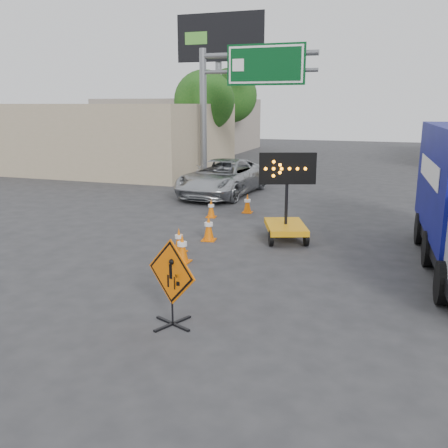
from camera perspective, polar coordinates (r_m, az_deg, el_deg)
The scene contains 15 objects.
ground at distance 9.00m, azimuth -5.64°, elevation -12.91°, with size 100.00×100.00×0.00m, color #2D2D30.
storefront_left_near at distance 32.45m, azimuth -13.62°, elevation 9.67°, with size 14.00×10.00×4.00m, color tan.
storefront_left_far at distance 45.26m, azimuth -5.03°, elevation 11.25°, with size 12.00×10.00×4.40m, color gray.
highway_gantry at distance 26.47m, azimuth 1.88°, elevation 15.89°, with size 6.18×0.38×6.90m.
billboard at distance 35.35m, azimuth -0.46°, elevation 19.02°, with size 6.10×0.54×9.85m.
tree_left_near at distance 31.44m, azimuth -2.27°, elevation 13.86°, with size 3.71×3.71×6.03m.
tree_left_far at distance 39.31m, azimuth 0.71°, elevation 14.45°, with size 4.10×4.10×6.66m.
construction_sign at distance 9.19m, azimuth -6.01°, elevation -6.42°, with size 1.15×0.83×1.66m.
arrow_board at distance 15.02m, azimuth 7.08°, elevation 0.37°, with size 1.69×2.12×2.64m.
pickup_truck at distance 22.40m, azimuth -0.15°, elevation 5.34°, with size 2.63×5.70×1.59m, color #ACAFB4.
cone_a at distance 12.92m, azimuth -4.80°, elevation -2.72°, with size 0.40×0.40×0.77m.
cone_b at distance 13.86m, azimuth -5.16°, elevation -1.81°, with size 0.44×0.44×0.68m.
cone_c at distance 14.93m, azimuth -1.76°, elevation -0.42°, with size 0.45×0.45×0.79m.
cone_d at distance 18.00m, azimuth -1.48°, elevation 1.83°, with size 0.38×0.38×0.68m.
cone_e at distance 18.79m, azimuth 2.69°, elevation 2.40°, with size 0.40×0.40×0.73m.
Camera 1 is at (3.44, -7.29, 4.01)m, focal length 40.00 mm.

